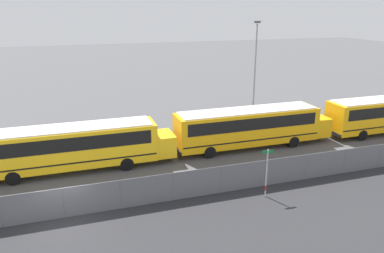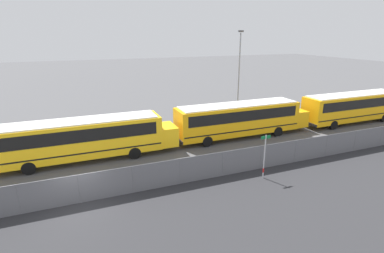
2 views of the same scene
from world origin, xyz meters
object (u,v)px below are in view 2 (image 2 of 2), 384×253
object	(u,v)px
school_bus_5	(354,106)
light_pole	(239,69)
school_bus_4	(241,117)
school_bus_3	(86,136)
street_sign	(264,156)

from	to	relation	value
school_bus_5	light_pole	world-z (taller)	light_pole
school_bus_5	light_pole	bearing A→B (deg)	136.44
school_bus_4	light_pole	xyz separation A→B (m)	(4.51, 8.31, 3.29)
school_bus_3	school_bus_5	xyz separation A→B (m)	(27.11, -0.11, 0.00)
school_bus_3	street_sign	xyz separation A→B (m)	(10.59, -7.50, -0.27)
school_bus_5	light_pole	size ratio (longest dim) A/B	1.38
school_bus_3	school_bus_4	size ratio (longest dim) A/B	1.00
street_sign	light_pole	world-z (taller)	light_pole
school_bus_4	school_bus_5	bearing A→B (deg)	-1.66
school_bus_3	street_sign	world-z (taller)	school_bus_3
street_sign	school_bus_4	bearing A→B (deg)	69.83
school_bus_5	street_sign	bearing A→B (deg)	-155.91
school_bus_4	school_bus_5	distance (m)	13.67
school_bus_4	school_bus_5	size ratio (longest dim) A/B	1.00
street_sign	light_pole	bearing A→B (deg)	65.41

